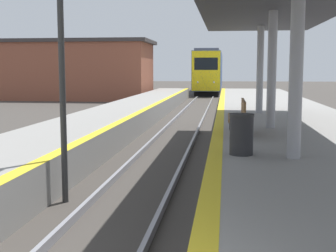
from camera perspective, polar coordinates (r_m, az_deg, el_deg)
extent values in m
cube|color=black|center=(52.79, 5.03, 4.37)|extent=(2.31, 16.01, 0.55)
cube|color=#33518C|center=(52.74, 5.05, 6.73)|extent=(2.72, 17.79, 3.80)
cube|color=yellow|center=(43.93, 4.65, 6.70)|extent=(2.67, 0.16, 3.72)
cube|color=black|center=(43.87, 4.65, 7.57)|extent=(2.18, 0.06, 1.14)
cube|color=#59595E|center=(52.77, 5.08, 8.93)|extent=(2.31, 16.90, 0.24)
sphere|color=white|center=(43.92, 3.65, 5.35)|extent=(0.18, 0.18, 0.18)
sphere|color=white|center=(43.86, 5.61, 5.33)|extent=(0.18, 0.18, 0.18)
cylinder|color=#2D2D2D|center=(9.26, -12.72, 3.31)|extent=(0.12, 0.12, 4.11)
cylinder|color=#99999E|center=(9.39, 15.35, 6.54)|extent=(0.27, 0.27, 3.44)
cylinder|color=#99999E|center=(14.19, 12.54, 6.68)|extent=(0.27, 0.27, 3.44)
cylinder|color=#99999E|center=(19.00, 11.15, 6.74)|extent=(0.27, 0.27, 3.44)
cylinder|color=#262628|center=(9.66, 8.94, -1.18)|extent=(0.48, 0.48, 0.78)
cylinder|color=#262626|center=(9.61, 8.99, 1.30)|extent=(0.50, 0.50, 0.06)
cube|color=brown|center=(12.77, 8.32, 1.02)|extent=(0.44, 1.89, 0.08)
cube|color=brown|center=(12.76, 9.19, 2.16)|extent=(0.06, 1.89, 0.44)
cube|color=#262628|center=(12.05, 8.37, -0.49)|extent=(0.35, 0.08, 0.40)
cube|color=#262628|center=(13.55, 8.23, 0.33)|extent=(0.35, 0.08, 0.40)
cube|color=brown|center=(42.14, -11.83, 6.51)|extent=(13.77, 6.26, 4.81)
cube|color=#383333|center=(42.21, -11.91, 9.98)|extent=(14.46, 6.58, 0.30)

